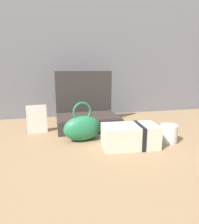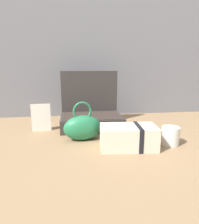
{
  "view_description": "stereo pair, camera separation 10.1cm",
  "coord_description": "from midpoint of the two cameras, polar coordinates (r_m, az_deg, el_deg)",
  "views": [
    {
      "loc": [
        -0.25,
        -0.98,
        0.38
      ],
      "look_at": [
        -0.02,
        -0.02,
        0.15
      ],
      "focal_mm": 31.65,
      "sensor_mm": 36.0,
      "label": 1
    },
    {
      "loc": [
        -0.15,
        -1.0,
        0.38
      ],
      "look_at": [
        -0.02,
        -0.02,
        0.15
      ],
      "focal_mm": 31.65,
      "sensor_mm": 36.0,
      "label": 2
    }
  ],
  "objects": [
    {
      "name": "info_card_left",
      "position": [
        1.21,
        -14.25,
        -1.64
      ],
      "size": [
        0.11,
        0.02,
        0.17
      ],
      "primitive_type": "cube",
      "rotation": [
        0.0,
        0.0,
        0.1
      ],
      "color": "white",
      "rests_on": "ground_plane"
    },
    {
      "name": "coffee_mug",
      "position": [
        1.06,
        22.27,
        -6.45
      ],
      "size": [
        0.12,
        0.09,
        0.09
      ],
      "color": "silver",
      "rests_on": "ground_plane"
    },
    {
      "name": "cream_toiletry_bag",
      "position": [
        0.96,
        11.54,
        -7.15
      ],
      "size": [
        0.27,
        0.16,
        0.11
      ],
      "color": "beige",
      "rests_on": "ground_plane"
    },
    {
      "name": "open_suitcase",
      "position": [
        1.28,
        -0.23,
        -0.63
      ],
      "size": [
        0.38,
        0.28,
        0.35
      ],
      "color": "#332D2B",
      "rests_on": "ground_plane"
    },
    {
      "name": "teal_pouch_handbag",
      "position": [
        1.04,
        -2.12,
        -4.44
      ],
      "size": [
        0.21,
        0.12,
        0.21
      ],
      "color": "#237247",
      "rests_on": "ground_plane"
    },
    {
      "name": "back_wall",
      "position": [
        1.62,
        -0.28,
        24.3
      ],
      "size": [
        3.2,
        0.06,
        1.4
      ],
      "primitive_type": "cube",
      "color": "slate",
      "rests_on": "ground_plane"
    },
    {
      "name": "ground_plane",
      "position": [
        1.08,
        3.71,
        -7.66
      ],
      "size": [
        6.0,
        6.0,
        0.0
      ],
      "primitive_type": "plane",
      "color": "#8C6D4C"
    }
  ]
}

